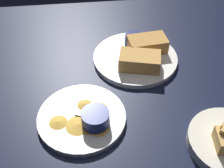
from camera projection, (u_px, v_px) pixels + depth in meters
ground_plane at (133, 90)px, 89.71cm from camera, size 110.00×110.00×3.00cm
plate_sandwich_main at (135, 58)px, 97.59cm from camera, size 28.63×28.63×1.60cm
sandwich_half_near at (140, 61)px, 91.53cm from camera, size 14.57×10.56×4.80cm
sandwich_half_far at (147, 44)px, 97.87cm from camera, size 13.90×8.89×4.80cm
ramekin_dark_sauce at (134, 40)px, 100.13cm from camera, size 6.51×6.51×4.00cm
spoon_by_dark_ramekin at (131, 53)px, 97.70cm from camera, size 4.88×9.74×0.80cm
plate_chips_companion at (82, 117)px, 78.98cm from camera, size 24.51×24.51×1.60cm
ramekin_light_gravy at (95, 118)px, 74.97cm from camera, size 7.49×7.49×4.20cm
spoon_by_gravy_ramekin at (99, 118)px, 77.25cm from camera, size 9.73×4.93×0.80cm
plantain_chip_scatter at (84, 121)px, 76.79cm from camera, size 17.91×14.12×0.60cm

